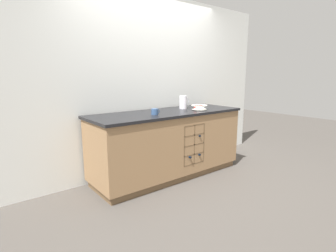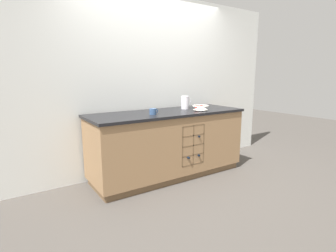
% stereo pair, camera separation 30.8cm
% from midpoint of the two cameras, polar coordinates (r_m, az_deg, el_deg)
% --- Properties ---
extents(ground_plane, '(14.00, 14.00, 0.00)m').
position_cam_midpoint_polar(ground_plane, '(3.84, 2.34, -10.60)').
color(ground_plane, '#4C4742').
extents(back_wall, '(4.57, 0.06, 2.55)m').
position_cam_midpoint_polar(back_wall, '(3.92, -1.21, 9.02)').
color(back_wall, silver).
rests_on(back_wall, ground_plane).
extents(kitchen_island, '(2.21, 0.77, 0.92)m').
position_cam_midpoint_polar(kitchen_island, '(3.69, 2.43, -3.86)').
color(kitchen_island, brown).
rests_on(kitchen_island, ground_plane).
extents(fruit_bowl, '(0.23, 0.23, 0.08)m').
position_cam_midpoint_polar(fruit_bowl, '(3.75, 9.42, 4.04)').
color(fruit_bowl, silver).
rests_on(fruit_bowl, kitchen_island).
extents(white_pitcher, '(0.18, 0.12, 0.19)m').
position_cam_midpoint_polar(white_pitcher, '(3.89, 6.03, 5.17)').
color(white_pitcher, white).
rests_on(white_pitcher, kitchen_island).
extents(ceramic_mug, '(0.12, 0.09, 0.08)m').
position_cam_midpoint_polar(ceramic_mug, '(3.32, -0.63, 3.15)').
color(ceramic_mug, '#385684').
rests_on(ceramic_mug, kitchen_island).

